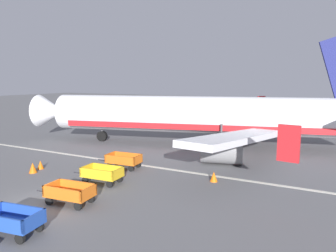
{
  "coord_description": "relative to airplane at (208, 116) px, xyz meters",
  "views": [
    {
      "loc": [
        13.73,
        -11.27,
        6.65
      ],
      "look_at": [
        1.18,
        12.17,
        2.8
      ],
      "focal_mm": 34.36,
      "sensor_mm": 36.0,
      "label": 1
    }
  ],
  "objects": [
    {
      "name": "baggage_cart_fourth_in_row",
      "position": [
        -1.81,
        -14.22,
        -2.45
      ],
      "size": [
        3.6,
        1.59,
        1.07
      ],
      "color": "gold",
      "rests_on": "ground"
    },
    {
      "name": "traffic_cone_near_plane",
      "position": [
        4.47,
        -10.51,
        -2.72
      ],
      "size": [
        0.5,
        0.5,
        0.66
      ],
      "primitive_type": "cone",
      "color": "orange",
      "rests_on": "ground"
    },
    {
      "name": "traffic_cone_mid_apron",
      "position": [
        -7.71,
        -14.75,
        -2.68
      ],
      "size": [
        0.57,
        0.57,
        0.75
      ],
      "primitive_type": "cone",
      "color": "orange",
      "rests_on": "ground"
    },
    {
      "name": "apron_stripe",
      "position": [
        -2.28,
        -9.33,
        -3.05
      ],
      "size": [
        120.0,
        0.36,
        0.01
      ],
      "primitive_type": "cube",
      "color": "silver",
      "rests_on": "ground"
    },
    {
      "name": "baggage_cart_second_in_row",
      "position": [
        -0.72,
        -21.53,
        -2.45
      ],
      "size": [
        3.62,
        1.78,
        1.07
      ],
      "color": "#234CB2",
      "rests_on": "ground"
    },
    {
      "name": "traffic_cone_by_carts",
      "position": [
        -8.07,
        -13.78,
        -2.74
      ],
      "size": [
        0.48,
        0.48,
        0.63
      ],
      "primitive_type": "cone",
      "color": "orange",
      "rests_on": "ground"
    },
    {
      "name": "baggage_cart_third_in_row",
      "position": [
        -1.04,
        -17.81,
        -2.45
      ],
      "size": [
        3.61,
        1.66,
        1.07
      ],
      "color": "orange",
      "rests_on": "ground"
    },
    {
      "name": "airplane",
      "position": [
        0.0,
        0.0,
        0.0
      ],
      "size": [
        37.18,
        30.13,
        11.34
      ],
      "color": "silver",
      "rests_on": "ground"
    },
    {
      "name": "ground_plane",
      "position": [
        -2.28,
        -18.65,
        -3.05
      ],
      "size": [
        220.0,
        220.0,
        0.0
      ],
      "primitive_type": "plane",
      "color": "slate"
    },
    {
      "name": "baggage_cart_far_end",
      "position": [
        -2.68,
        -10.66,
        -2.45
      ],
      "size": [
        3.6,
        1.63,
        1.07
      ],
      "color": "orange",
      "rests_on": "ground"
    }
  ]
}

